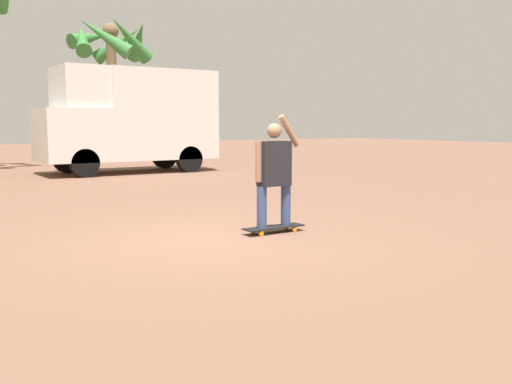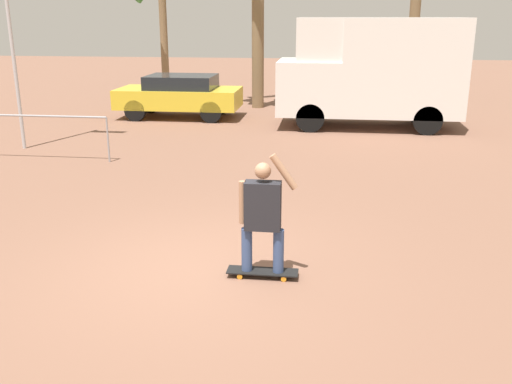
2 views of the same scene
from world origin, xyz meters
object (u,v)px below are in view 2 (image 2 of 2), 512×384
(camper_van, at_px, (373,69))
(skateboard, at_px, (263,272))
(person_skateboarder, at_px, (263,211))
(parked_car_yellow, at_px, (180,95))

(camper_van, bearing_deg, skateboard, -100.76)
(skateboard, distance_m, camper_van, 11.18)
(person_skateboarder, relative_size, parked_car_yellow, 0.39)
(skateboard, xyz_separation_m, person_skateboarder, (-0.00, -0.00, 0.84))
(skateboard, bearing_deg, camper_van, 79.24)
(skateboard, bearing_deg, person_skateboarder, -180.00)
(person_skateboarder, bearing_deg, skateboard, 0.00)
(skateboard, bearing_deg, parked_car_yellow, 109.34)
(person_skateboarder, relative_size, camper_van, 0.29)
(person_skateboarder, height_order, parked_car_yellow, person_skateboarder)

